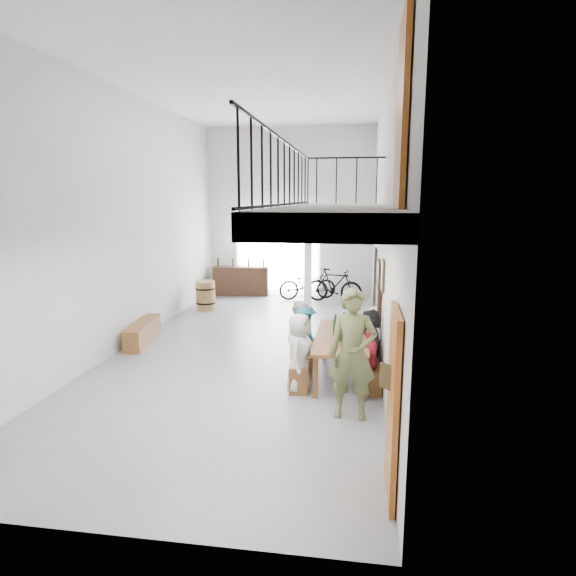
% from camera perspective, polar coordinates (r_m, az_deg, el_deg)
% --- Properties ---
extents(floor, '(12.00, 12.00, 0.00)m').
position_cam_1_polar(floor, '(10.63, -4.47, -7.10)').
color(floor, slate).
rests_on(floor, ground).
extents(room_walls, '(12.00, 12.00, 12.00)m').
position_cam_1_polar(room_walls, '(10.13, -4.77, 12.41)').
color(room_walls, silver).
rests_on(room_walls, ground).
extents(gateway_portal, '(2.80, 0.08, 2.80)m').
position_cam_1_polar(gateway_portal, '(16.14, -1.23, 4.13)').
color(gateway_portal, white).
rests_on(gateway_portal, ground).
extents(right_wall_decor, '(0.07, 8.28, 5.07)m').
position_cam_1_polar(right_wall_decor, '(8.15, 11.14, -0.13)').
color(right_wall_decor, '#AD5317').
rests_on(right_wall_decor, ground).
extents(balcony, '(1.52, 5.62, 4.00)m').
position_cam_1_polar(balcony, '(6.75, 5.80, 8.25)').
color(balcony, silver).
rests_on(balcony, ground).
extents(tasting_table, '(0.94, 2.29, 0.79)m').
position_cam_1_polar(tasting_table, '(8.79, 6.44, -6.15)').
color(tasting_table, brown).
rests_on(tasting_table, ground).
extents(bench_inner, '(0.39, 2.00, 0.46)m').
position_cam_1_polar(bench_inner, '(9.01, 1.79, -8.85)').
color(bench_inner, brown).
rests_on(bench_inner, ground).
extents(bench_wall, '(0.33, 1.78, 0.41)m').
position_cam_1_polar(bench_wall, '(8.97, 9.82, -9.28)').
color(bench_wall, brown).
rests_on(bench_wall, ground).
extents(tableware, '(0.38, 1.32, 0.35)m').
position_cam_1_polar(tableware, '(8.96, 6.32, -4.29)').
color(tableware, black).
rests_on(tableware, tasting_table).
extents(side_bench, '(0.60, 1.73, 0.48)m').
position_cam_1_polar(side_bench, '(11.40, -16.83, -5.06)').
color(side_bench, brown).
rests_on(side_bench, ground).
extents(oak_barrel, '(0.57, 0.57, 0.84)m').
position_cam_1_polar(oak_barrel, '(14.27, -9.74, -0.87)').
color(oak_barrel, olive).
rests_on(oak_barrel, ground).
extents(serving_counter, '(1.87, 0.70, 0.96)m').
position_cam_1_polar(serving_counter, '(16.23, -5.58, 0.85)').
color(serving_counter, '#371E12').
rests_on(serving_counter, ground).
extents(counter_bottles, '(1.58, 0.22, 0.28)m').
position_cam_1_polar(counter_bottles, '(16.13, -5.62, 3.02)').
color(counter_bottles, black).
rests_on(counter_bottles, serving_counter).
extents(guest_left_a, '(0.51, 0.71, 1.36)m').
position_cam_1_polar(guest_left_a, '(8.13, 1.30, -7.70)').
color(guest_left_a, silver).
rests_on(guest_left_a, ground).
extents(guest_left_b, '(0.41, 0.54, 1.31)m').
position_cam_1_polar(guest_left_b, '(8.78, 1.96, -6.46)').
color(guest_left_b, '#226374').
rests_on(guest_left_b, ground).
extents(guest_left_c, '(0.54, 0.68, 1.33)m').
position_cam_1_polar(guest_left_c, '(9.18, 1.52, -5.60)').
color(guest_left_c, silver).
rests_on(guest_left_c, ground).
extents(guest_left_d, '(0.50, 0.76, 1.11)m').
position_cam_1_polar(guest_left_d, '(9.81, 2.18, -5.22)').
color(guest_left_d, '#226374').
rests_on(guest_left_d, ground).
extents(guest_right_a, '(0.31, 0.66, 1.10)m').
position_cam_1_polar(guest_right_a, '(8.30, 9.71, -8.40)').
color(guest_right_a, '#AD1D33').
rests_on(guest_right_a, ground).
extents(guest_right_b, '(0.69, 1.23, 1.27)m').
position_cam_1_polar(guest_right_b, '(8.93, 9.67, -6.46)').
color(guest_right_b, black).
rests_on(guest_right_b, ground).
extents(guest_right_c, '(0.55, 0.67, 1.19)m').
position_cam_1_polar(guest_right_c, '(9.57, 10.26, -5.57)').
color(guest_right_c, silver).
rests_on(guest_right_c, ground).
extents(host_standing, '(0.72, 0.48, 1.96)m').
position_cam_1_polar(host_standing, '(7.19, 7.65, -7.77)').
color(host_standing, '#525731').
rests_on(host_standing, ground).
extents(potted_plant, '(0.49, 0.46, 0.43)m').
position_cam_1_polar(potted_plant, '(10.60, 8.97, -6.04)').
color(potted_plant, '#174615').
rests_on(potted_plant, ground).
extents(bicycle_near, '(1.97, 1.25, 0.98)m').
position_cam_1_polar(bicycle_near, '(15.50, 2.32, 0.45)').
color(bicycle_near, black).
rests_on(bicycle_near, ground).
extents(bicycle_far, '(1.82, 0.76, 1.06)m').
position_cam_1_polar(bicycle_far, '(15.12, 5.50, 0.31)').
color(bicycle_far, black).
rests_on(bicycle_far, ground).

